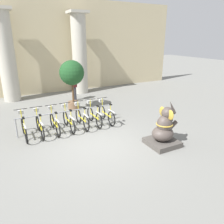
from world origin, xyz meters
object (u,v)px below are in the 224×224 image
object	(u,v)px
elephant_statue	(164,131)
person_pedestrian	(74,84)
bicycle_3	(68,120)
bicycle_5	(94,115)
bicycle_1	(40,125)
potted_tree	(72,75)
bicycle_2	(55,123)
bicycle_0	(24,128)
bicycle_6	(106,113)
bicycle_4	(82,118)

from	to	relation	value
elephant_statue	person_pedestrian	bearing A→B (deg)	97.63
bicycle_3	bicycle_5	xyz separation A→B (m)	(1.15, 0.02, 0.00)
bicycle_1	bicycle_3	distance (m)	1.15
bicycle_1	bicycle_5	xyz separation A→B (m)	(2.31, 0.03, 0.00)
person_pedestrian	potted_tree	size ratio (longest dim) A/B	0.67
bicycle_2	bicycle_0	bearing A→B (deg)	-179.64
bicycle_0	bicycle_5	bearing A→B (deg)	0.95
bicycle_0	bicycle_6	size ratio (longest dim) A/B	1.00
bicycle_4	bicycle_5	bearing A→B (deg)	1.98
bicycle_0	bicycle_1	distance (m)	0.58
bicycle_6	bicycle_3	bearing A→B (deg)	179.82
bicycle_1	bicycle_4	size ratio (longest dim) A/B	1.00
bicycle_0	bicycle_3	bearing A→B (deg)	0.96
bicycle_0	bicycle_4	distance (m)	2.31
bicycle_5	bicycle_2	bearing A→B (deg)	-178.66
bicycle_1	person_pedestrian	size ratio (longest dim) A/B	0.95
bicycle_4	bicycle_6	distance (m)	1.15
bicycle_1	bicycle_5	world-z (taller)	same
bicycle_5	bicycle_6	xyz separation A→B (m)	(0.58, -0.02, 0.00)
bicycle_1	bicycle_4	world-z (taller)	same
elephant_statue	potted_tree	world-z (taller)	potted_tree
bicycle_5	person_pedestrian	distance (m)	4.08
bicycle_0	elephant_statue	distance (m)	5.16
person_pedestrian	elephant_statue	bearing A→B (deg)	-82.37
elephant_statue	bicycle_4	bearing A→B (deg)	124.27
bicycle_2	bicycle_6	world-z (taller)	same
bicycle_0	bicycle_4	world-z (taller)	same
bicycle_2	bicycle_4	bearing A→B (deg)	1.02
bicycle_5	potted_tree	world-z (taller)	potted_tree
bicycle_0	bicycle_4	size ratio (longest dim) A/B	1.00
bicycle_2	bicycle_4	world-z (taller)	same
bicycle_2	bicycle_4	distance (m)	1.15
bicycle_4	elephant_statue	bearing A→B (deg)	-55.73
bicycle_4	bicycle_3	bearing A→B (deg)	179.86
person_pedestrian	bicycle_4	bearing A→B (deg)	-104.58
bicycle_0	person_pedestrian	size ratio (longest dim) A/B	0.95
elephant_statue	person_pedestrian	world-z (taller)	person_pedestrian
bicycle_2	potted_tree	distance (m)	3.24
bicycle_6	person_pedestrian	distance (m)	4.08
bicycle_3	bicycle_6	bearing A→B (deg)	-0.18
bicycle_2	bicycle_5	world-z (taller)	same
bicycle_5	bicycle_3	bearing A→B (deg)	-179.08
bicycle_1	bicycle_2	size ratio (longest dim) A/B	1.00
bicycle_3	person_pedestrian	distance (m)	4.39
bicycle_0	bicycle_5	distance (m)	2.89
bicycle_2	bicycle_6	xyz separation A→B (m)	(2.31, 0.02, 0.00)
elephant_statue	potted_tree	xyz separation A→B (m)	(-1.54, 5.33, 1.26)
bicycle_3	bicycle_5	size ratio (longest dim) A/B	1.00
bicycle_6	elephant_statue	world-z (taller)	elephant_statue
bicycle_4	bicycle_0	bearing A→B (deg)	-179.31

